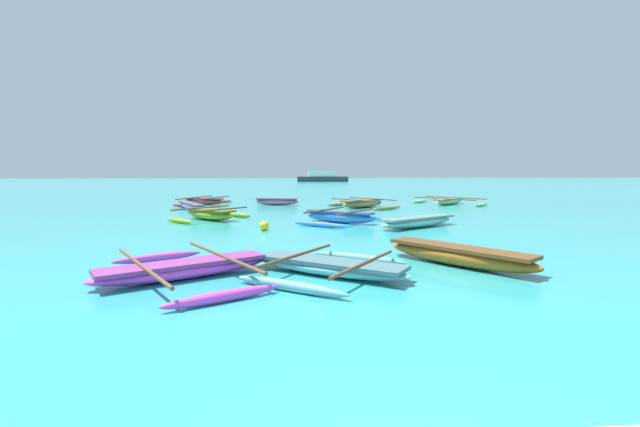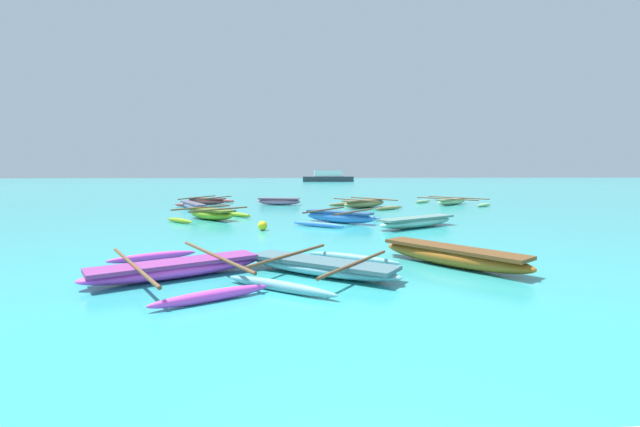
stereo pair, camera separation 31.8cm
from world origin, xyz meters
TOP-DOWN VIEW (x-y plane):
  - moored_boat_0 at (-6.13, 22.02)m, footprint 2.36×3.98m
  - moored_boat_1 at (0.00, 6.69)m, footprint 3.76×3.92m
  - moored_boat_2 at (-1.43, 24.91)m, footprint 2.85×1.25m
  - moored_boat_3 at (-2.96, 6.65)m, footprint 3.90×4.62m
  - moored_boat_4 at (3.06, 7.31)m, footprint 2.83×3.39m
  - moored_boat_5 at (-6.13, 25.79)m, footprint 3.32×4.49m
  - moored_boat_6 at (3.65, 22.67)m, footprint 4.23×4.52m
  - moored_boat_7 at (1.36, 15.52)m, footprint 3.92×4.11m
  - moored_boat_8 at (-4.21, 17.04)m, footprint 3.60×3.63m
  - moored_boat_9 at (9.56, 24.47)m, footprint 4.33×4.56m
  - moored_boat_10 at (4.18, 13.91)m, footprint 3.68×2.73m
  - mooring_buoy_0 at (-1.68, 13.49)m, footprint 0.35×0.35m
  - distant_ferry at (6.35, 80.57)m, footprint 9.74×2.14m

SIDE VIEW (x-z plane):
  - moored_boat_1 at x=0.00m, z-range -0.01..0.36m
  - mooring_buoy_0 at x=-1.68m, z-range 0.00..0.35m
  - moored_boat_3 at x=-2.96m, z-range -0.01..0.39m
  - moored_boat_9 at x=9.56m, z-range -0.01..0.43m
  - moored_boat_5 at x=-6.13m, z-range -0.01..0.45m
  - moored_boat_0 at x=-6.13m, z-range 0.02..0.42m
  - moored_boat_10 at x=4.18m, z-range 0.02..0.42m
  - moored_boat_2 at x=-1.43m, z-range 0.02..0.46m
  - moored_boat_6 at x=3.65m, z-range -0.02..0.51m
  - moored_boat_4 at x=3.06m, z-range 0.03..0.47m
  - moored_boat_7 at x=1.36m, z-range -0.02..0.52m
  - moored_boat_8 at x=-4.21m, z-range -0.01..0.52m
  - distant_ferry at x=6.35m, z-range -0.20..1.94m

